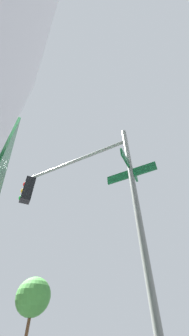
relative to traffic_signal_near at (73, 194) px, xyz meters
The scene contains 2 objects.
traffic_signal_near is the anchor object (origin of this frame).
street_tree 14.82m from the traffic_signal_near, ahead, with size 2.73×2.73×5.07m.
Camera 1 is at (-9.37, -4.53, 1.18)m, focal length 20.08 mm.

